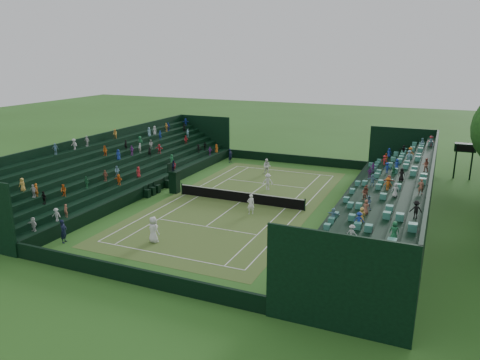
{
  "coord_description": "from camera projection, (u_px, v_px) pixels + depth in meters",
  "views": [
    {
      "loc": [
        15.37,
        -35.34,
        12.63
      ],
      "look_at": [
        0.0,
        0.0,
        2.0
      ],
      "focal_mm": 35.0,
      "sensor_mm": 36.0,
      "label": 1
    }
  ],
  "objects": [
    {
      "name": "perimeter_wall_east",
      "position": [
        338.0,
        210.0,
        37.11
      ],
      "size": [
        0.2,
        31.77,
        1.0
      ],
      "primitive_type": "cube",
      "color": "black",
      "rests_on": "ground"
    },
    {
      "name": "south_grandstand",
      "position": [
        119.0,
        171.0,
        44.96
      ],
      "size": [
        6.6,
        32.0,
        4.9
      ],
      "color": "black",
      "rests_on": "ground"
    },
    {
      "name": "courtside_chairs",
      "position": [
        163.0,
        186.0,
        43.92
      ],
      "size": [
        0.49,
        5.47,
        1.07
      ],
      "color": "black",
      "rests_on": "ground"
    },
    {
      "name": "umpire_chair",
      "position": [
        174.0,
        179.0,
        42.89
      ],
      "size": [
        0.98,
        0.98,
        3.09
      ],
      "color": "black",
      "rests_on": "ground"
    },
    {
      "name": "court_surface",
      "position": [
        240.0,
        202.0,
        40.5
      ],
      "size": [
        12.97,
        26.77,
        0.01
      ],
      "primitive_type": "cube",
      "color": "#337226",
      "rests_on": "ground"
    },
    {
      "name": "player_near_west",
      "position": [
        153.0,
        230.0,
        31.79
      ],
      "size": [
        1.02,
        0.79,
        1.84
      ],
      "primitive_type": "imported",
      "rotation": [
        0.0,
        0.0,
        2.89
      ],
      "color": "silver",
      "rests_on": "ground"
    },
    {
      "name": "player_near_east",
      "position": [
        251.0,
        204.0,
        37.35
      ],
      "size": [
        0.72,
        0.7,
        1.67
      ],
      "primitive_type": "imported",
      "rotation": [
        0.0,
        0.0,
        3.85
      ],
      "color": "white",
      "rests_on": "ground"
    },
    {
      "name": "player_far_east",
      "position": [
        268.0,
        182.0,
        43.92
      ],
      "size": [
        1.17,
        0.94,
        1.59
      ],
      "primitive_type": "imported",
      "rotation": [
        0.0,
        0.0,
        0.39
      ],
      "color": "white",
      "rests_on": "ground"
    },
    {
      "name": "ground",
      "position": [
        240.0,
        202.0,
        40.5
      ],
      "size": [
        160.0,
        160.0,
        0.0
      ],
      "primitive_type": "plane",
      "color": "#2B591C",
      "rests_on": "ground"
    },
    {
      "name": "scoreboard_tower",
      "position": [
        465.0,
        149.0,
        46.99
      ],
      "size": [
        2.0,
        1.0,
        3.7
      ],
      "color": "black",
      "rests_on": "ground"
    },
    {
      "name": "perimeter_wall_west",
      "position": [
        157.0,
        186.0,
        43.63
      ],
      "size": [
        0.2,
        31.77,
        1.0
      ],
      "primitive_type": "cube",
      "color": "black",
      "rests_on": "ground"
    },
    {
      "name": "line_judge_south",
      "position": [
        64.0,
        231.0,
        31.8
      ],
      "size": [
        0.56,
        0.69,
        1.64
      ],
      "primitive_type": "imported",
      "rotation": [
        0.0,
        0.0,
        1.88
      ],
      "color": "black",
      "rests_on": "ground"
    },
    {
      "name": "line_judge_north",
      "position": [
        230.0,
        156.0,
        54.78
      ],
      "size": [
        0.53,
        0.68,
        1.63
      ],
      "primitive_type": "imported",
      "rotation": [
        0.0,
        0.0,
        1.3
      ],
      "color": "black",
      "rests_on": "ground"
    },
    {
      "name": "perimeter_wall_north",
      "position": [
        294.0,
        159.0,
        54.41
      ],
      "size": [
        17.17,
        0.2,
        1.0
      ],
      "primitive_type": "cube",
      "color": "black",
      "rests_on": "ground"
    },
    {
      "name": "north_grandstand",
      "position": [
        394.0,
        204.0,
        35.22
      ],
      "size": [
        6.6,
        32.0,
        4.9
      ],
      "color": "black",
      "rests_on": "ground"
    },
    {
      "name": "tennis_net",
      "position": [
        240.0,
        196.0,
        40.36
      ],
      "size": [
        11.67,
        0.1,
        1.06
      ],
      "color": "black",
      "rests_on": "ground"
    },
    {
      "name": "player_far_west",
      "position": [
        267.0,
        167.0,
        49.5
      ],
      "size": [
        0.86,
        0.69,
        1.69
      ],
      "primitive_type": "imported",
      "rotation": [
        0.0,
        0.0,
        0.06
      ],
      "color": "white",
      "rests_on": "ground"
    },
    {
      "name": "perimeter_wall_south",
      "position": [
        128.0,
        274.0,
        26.33
      ],
      "size": [
        17.17,
        0.2,
        1.0
      ],
      "primitive_type": "cube",
      "color": "black",
      "rests_on": "ground"
    }
  ]
}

